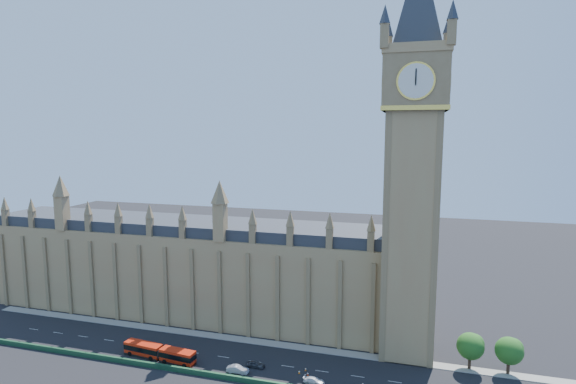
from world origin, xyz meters
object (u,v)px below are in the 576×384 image
(car_silver, at_px, (238,369))
(car_white, at_px, (314,381))
(red_bus, at_px, (159,352))
(car_grey, at_px, (256,364))

(car_silver, xyz_separation_m, car_white, (17.34, 0.39, -0.15))
(car_silver, distance_m, car_white, 17.35)
(red_bus, relative_size, car_grey, 4.47)
(car_grey, xyz_separation_m, car_white, (14.28, -2.93, -0.05))
(red_bus, height_order, car_silver, red_bus)
(car_grey, distance_m, car_white, 14.57)
(red_bus, xyz_separation_m, car_silver, (20.13, -0.67, -0.87))
(car_silver, bearing_deg, car_white, -89.84)
(car_white, bearing_deg, car_silver, 95.71)
(red_bus, height_order, car_grey, red_bus)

